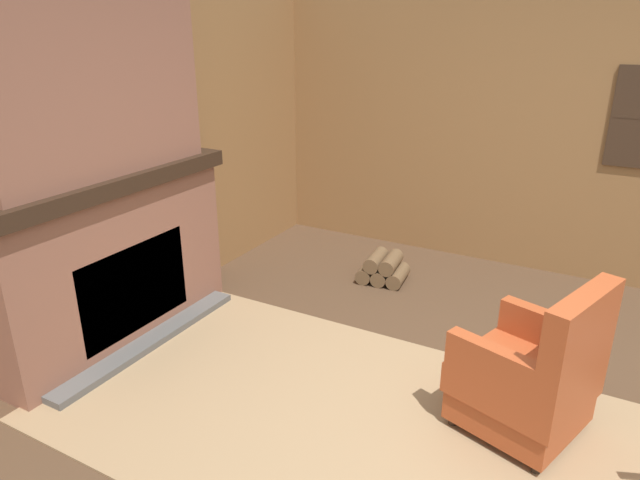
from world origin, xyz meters
name	(u,v)px	position (x,y,z in m)	size (l,w,h in m)	color
ground_plane	(471,456)	(0.00, 0.00, 0.00)	(14.00, 14.00, 0.00)	#4C3523
wood_panel_wall_left	(80,164)	(-2.78, 0.00, 1.28)	(0.06, 6.09, 2.55)	olive
wood_panel_wall_back	(573,134)	(0.01, 2.78, 1.28)	(6.09, 0.09, 2.55)	olive
fireplace_hearth	(116,260)	(-2.56, 0.00, 0.61)	(0.57, 1.94, 1.23)	brown
chimney_breast	(89,72)	(-2.57, 0.00, 1.88)	(0.31, 1.62, 1.30)	brown
area_rug	(378,431)	(-0.51, -0.07, 0.01)	(3.94, 1.97, 0.01)	#997A56
armchair	(531,378)	(0.20, 0.34, 0.35)	(0.80, 0.81, 0.94)	#A84723
firewood_stack	(383,269)	(-1.29, 1.82, 0.12)	(0.45, 0.39, 0.25)	brown
oil_lamp_vase	(57,169)	(-2.60, -0.31, 1.33)	(0.12, 0.12, 0.27)	#47708E
storage_case	(123,156)	(-2.60, 0.22, 1.30)	(0.14, 0.22, 0.14)	brown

